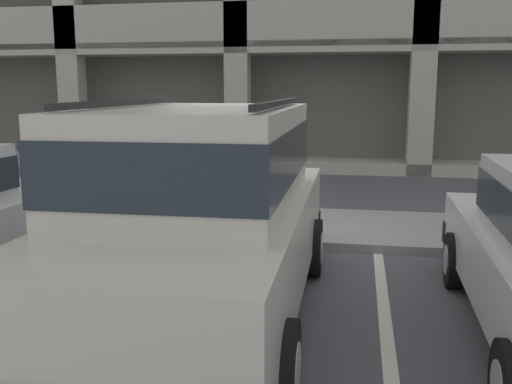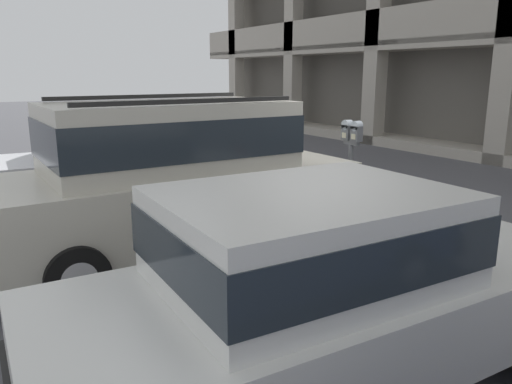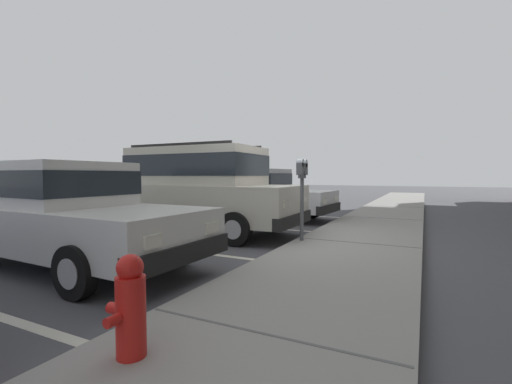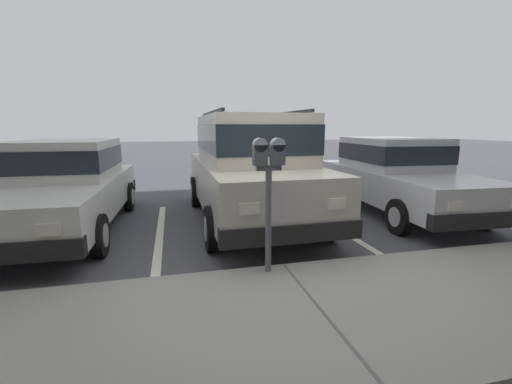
% 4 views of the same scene
% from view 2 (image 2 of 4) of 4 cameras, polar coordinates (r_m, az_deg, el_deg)
% --- Properties ---
extents(ground_plane, '(80.00, 80.00, 0.10)m').
position_cam_2_polar(ground_plane, '(7.69, 7.25, -4.55)').
color(ground_plane, '#4C4C51').
extents(sidewalk, '(40.00, 2.20, 0.12)m').
position_cam_2_polar(sidewalk, '(8.51, 14.13, -2.32)').
color(sidewalk, gray).
rests_on(sidewalk, ground_plane).
extents(parking_stall_lines, '(12.31, 4.80, 0.01)m').
position_cam_2_polar(parking_stall_lines, '(5.74, 5.83, -10.35)').
color(parking_stall_lines, silver).
rests_on(parking_stall_lines, ground_plane).
extents(silver_suv, '(2.06, 4.80, 2.03)m').
position_cam_2_polar(silver_suv, '(6.38, -9.55, 2.19)').
color(silver_suv, beige).
rests_on(silver_suv, ground_plane).
extents(red_sedan, '(2.02, 4.57, 1.54)m').
position_cam_2_polar(red_sedan, '(9.36, -16.56, 3.72)').
color(red_sedan, silver).
rests_on(red_sedan, ground_plane).
extents(dark_hatchback, '(1.93, 4.53, 1.54)m').
position_cam_2_polar(dark_hatchback, '(3.72, 8.11, -10.36)').
color(dark_hatchback, silver).
rests_on(dark_hatchback, ground_plane).
extents(parking_meter_near, '(0.35, 0.12, 1.53)m').
position_cam_2_polar(parking_meter_near, '(7.45, 10.81, 5.05)').
color(parking_meter_near, '#595B60').
rests_on(parking_meter_near, sidewalk).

